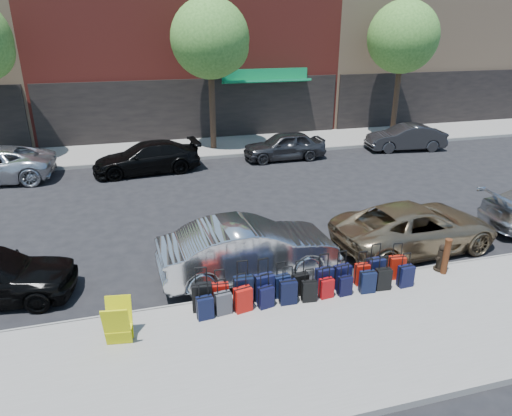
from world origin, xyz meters
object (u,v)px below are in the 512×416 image
object	(u,v)px
tree_center	(213,41)
bollard	(446,256)
display_rack	(118,323)
car_far_3	(406,138)
car_near_2	(415,227)
fire_hydrant	(441,258)
car_near_1	(249,249)
car_far_1	(147,158)
car_far_2	(284,146)
tree_right	(405,39)
suitcase_front_5	(300,284)

from	to	relation	value
tree_center	bollard	size ratio (longest dim) A/B	7.48
display_rack	car_far_3	size ratio (longest dim) A/B	0.23
display_rack	car_near_2	world-z (taller)	car_near_2
tree_center	fire_hydrant	world-z (taller)	tree_center
car_near_1	car_far_1	distance (m)	10.17
fire_hydrant	display_rack	xyz separation A→B (m)	(-8.12, -0.79, 0.12)
display_rack	car_far_2	bearing A→B (deg)	66.51
tree_center	display_rack	xyz separation A→B (m)	(-4.88, -14.99, -4.80)
car_far_1	car_far_2	xyz separation A→B (m)	(6.56, 0.40, 0.00)
tree_right	suitcase_front_5	size ratio (longest dim) A/B	8.21
fire_hydrant	bollard	xyz separation A→B (m)	(-0.02, -0.18, 0.16)
car_near_2	car_far_2	size ratio (longest dim) A/B	1.23
tree_center	bollard	world-z (taller)	tree_center
suitcase_front_5	car_far_3	bearing A→B (deg)	44.50
suitcase_front_5	car_far_1	xyz separation A→B (m)	(-2.97, 11.37, 0.25)
tree_right	bollard	size ratio (longest dim) A/B	7.48
fire_hydrant	car_near_2	size ratio (longest dim) A/B	0.15
suitcase_front_5	tree_center	bearing A→B (deg)	82.82
display_rack	car_far_1	size ratio (longest dim) A/B	0.20
tree_center	car_far_1	distance (m)	6.69
fire_hydrant	car_far_2	distance (m)	11.66
tree_right	car_far_2	xyz separation A→B (m)	(-7.63, -2.55, -4.73)
fire_hydrant	car_near_2	xyz separation A→B (m)	(0.22, 1.55, 0.19)
tree_right	bollard	world-z (taller)	tree_right
suitcase_front_5	car_far_2	world-z (taller)	car_far_2
car_near_2	car_far_1	size ratio (longest dim) A/B	1.05
car_near_1	car_near_2	distance (m)	5.08
car_far_2	car_near_2	bearing A→B (deg)	3.36
car_far_1	fire_hydrant	bearing A→B (deg)	26.48
fire_hydrant	car_near_1	world-z (taller)	car_near_1
car_far_2	car_far_3	bearing A→B (deg)	89.87
car_far_2	car_far_3	size ratio (longest dim) A/B	0.99
bollard	car_far_2	xyz separation A→B (m)	(-0.35, 11.84, 0.03)
tree_center	car_far_3	size ratio (longest dim) A/B	1.80
car_near_2	car_far_3	xyz separation A→B (m)	(6.10, 10.09, -0.02)
car_near_1	car_far_2	world-z (taller)	car_near_1
suitcase_front_5	car_far_1	bearing A→B (deg)	100.33
fire_hydrant	bollard	bearing A→B (deg)	-111.41
car_far_1	car_near_2	bearing A→B (deg)	31.26
suitcase_front_5	car_near_2	world-z (taller)	car_near_2
suitcase_front_5	car_near_1	size ratio (longest dim) A/B	0.19
suitcase_front_5	car_near_1	bearing A→B (deg)	117.71
car_far_1	display_rack	bearing A→B (deg)	-10.78
bollard	display_rack	world-z (taller)	bollard
tree_center	car_far_1	world-z (taller)	tree_center
tree_center	car_near_2	size ratio (longest dim) A/B	1.48
suitcase_front_5	car_far_2	bearing A→B (deg)	68.70
suitcase_front_5	car_near_2	distance (m)	4.52
car_far_1	car_far_2	bearing A→B (deg)	88.31
car_near_1	suitcase_front_5	bearing A→B (deg)	-150.89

